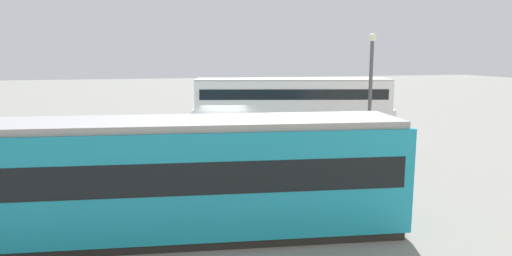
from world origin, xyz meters
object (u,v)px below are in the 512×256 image
at_px(double_decker_bus, 292,111).
at_px(tram_yellow, 153,177).
at_px(pedestrian_crossing, 224,182).
at_px(pedestrian_near_railing, 124,162).
at_px(street_lamp, 370,92).
at_px(info_sign, 53,141).

bearing_deg(double_decker_bus, tram_yellow, 55.51).
bearing_deg(pedestrian_crossing, double_decker_bus, -119.91).
bearing_deg(pedestrian_crossing, pedestrian_near_railing, -50.01).
bearing_deg(street_lamp, pedestrian_near_railing, -5.31).
xyz_separation_m(tram_yellow, info_sign, (4.01, -7.15, -0.09)).
xyz_separation_m(double_decker_bus, street_lamp, (-1.23, 7.18, 1.68)).
bearing_deg(tram_yellow, double_decker_bus, -124.49).
relative_size(tram_yellow, pedestrian_crossing, 9.02).
distance_m(info_sign, street_lamp, 13.93).
relative_size(double_decker_bus, pedestrian_near_railing, 7.48).
height_order(pedestrian_near_railing, info_sign, info_sign).
xyz_separation_m(double_decker_bus, info_sign, (12.40, 5.07, -0.30)).
bearing_deg(street_lamp, double_decker_bus, -80.31).
relative_size(pedestrian_crossing, street_lamp, 0.27).
bearing_deg(street_lamp, pedestrian_crossing, 23.91).
xyz_separation_m(pedestrian_near_railing, info_sign, (2.93, -1.12, 0.80)).
bearing_deg(double_decker_bus, street_lamp, 99.69).
xyz_separation_m(tram_yellow, pedestrian_crossing, (-2.43, -1.85, -0.85)).
distance_m(pedestrian_crossing, street_lamp, 8.33).
bearing_deg(street_lamp, tram_yellow, 27.64).
relative_size(double_decker_bus, pedestrian_crossing, 7.21).
relative_size(double_decker_bus, street_lamp, 1.91).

